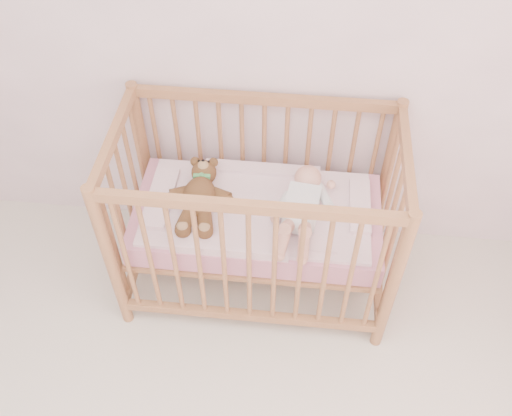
# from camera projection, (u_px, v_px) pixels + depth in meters

# --- Properties ---
(wall_back) EXTENTS (4.00, 0.02, 2.70)m
(wall_back) POSITION_uv_depth(u_px,v_px,m) (222.00, 17.00, 2.49)
(wall_back) COLOR white
(wall_back) RESTS_ON floor
(crib) EXTENTS (1.36, 0.76, 1.00)m
(crib) POSITION_uv_depth(u_px,v_px,m) (257.00, 217.00, 2.84)
(crib) COLOR #AF774A
(crib) RESTS_ON floor
(mattress) EXTENTS (1.22, 0.62, 0.13)m
(mattress) POSITION_uv_depth(u_px,v_px,m) (257.00, 219.00, 2.85)
(mattress) COLOR pink
(mattress) RESTS_ON crib
(blanket) EXTENTS (1.10, 0.58, 0.06)m
(blanket) POSITION_uv_depth(u_px,v_px,m) (257.00, 209.00, 2.80)
(blanket) COLOR #F6A9B7
(blanket) RESTS_ON mattress
(baby) EXTENTS (0.36, 0.63, 0.15)m
(baby) POSITION_uv_depth(u_px,v_px,m) (302.00, 205.00, 2.71)
(baby) COLOR white
(baby) RESTS_ON blanket
(teddy_bear) EXTENTS (0.37, 0.51, 0.14)m
(teddy_bear) POSITION_uv_depth(u_px,v_px,m) (199.00, 195.00, 2.74)
(teddy_bear) COLOR brown
(teddy_bear) RESTS_ON blanket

